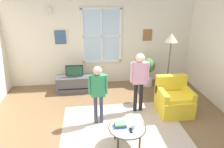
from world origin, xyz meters
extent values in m
cube|color=brown|center=(0.00, 0.00, -0.01)|extent=(6.23, 6.09, 0.02)
cube|color=silver|center=(0.00, 2.81, 1.31)|extent=(5.63, 0.12, 2.62)
cube|color=silver|center=(0.01, 2.74, 1.52)|extent=(1.14, 0.02, 1.60)
cube|color=white|center=(0.01, 2.72, 2.32)|extent=(1.20, 0.04, 0.06)
cube|color=white|center=(0.01, 2.72, 0.72)|extent=(1.20, 0.04, 0.06)
cube|color=white|center=(-0.56, 2.72, 1.52)|extent=(0.06, 0.04, 1.60)
cube|color=white|center=(0.58, 2.72, 1.52)|extent=(0.06, 0.04, 1.60)
cube|color=white|center=(0.01, 2.72, 1.52)|extent=(0.03, 0.04, 1.60)
cube|color=white|center=(0.01, 2.72, 1.52)|extent=(1.14, 0.04, 0.03)
cube|color=#38567A|center=(-1.21, 2.73, 1.51)|extent=(0.32, 0.03, 0.40)
cube|color=olive|center=(1.42, 2.73, 1.51)|extent=(0.28, 0.03, 0.34)
cylinder|color=silver|center=(-1.48, 2.72, 2.26)|extent=(0.24, 0.04, 0.24)
cube|color=#C6B29E|center=(0.25, 0.15, 0.00)|extent=(2.60, 2.20, 0.01)
cube|color=#4C4C51|center=(-0.83, 2.19, 0.23)|extent=(1.06, 0.43, 0.47)
cube|color=black|center=(-0.83, 1.97, 0.16)|extent=(0.96, 0.02, 0.02)
cylinder|color=#4C4C4C|center=(-0.83, 2.19, 0.49)|extent=(0.08, 0.08, 0.05)
cube|color=black|center=(-0.83, 2.19, 0.65)|extent=(0.50, 0.05, 0.31)
cube|color=#1E4C33|center=(-0.83, 2.16, 0.65)|extent=(0.46, 0.01, 0.27)
cube|color=yellow|center=(1.58, 0.69, 0.21)|extent=(0.76, 0.72, 0.42)
cube|color=yellow|center=(1.58, 0.99, 0.65)|extent=(0.76, 0.16, 0.45)
cube|color=yellow|center=(1.26, 0.69, 0.52)|extent=(0.12, 0.65, 0.20)
cube|color=yellow|center=(1.90, 0.69, 0.52)|extent=(0.12, 0.65, 0.20)
cube|color=yellow|center=(1.58, 0.64, 0.46)|extent=(0.61, 0.50, 0.08)
cylinder|color=#99B2B7|center=(0.23, -0.31, 0.40)|extent=(0.68, 0.68, 0.02)
torus|color=#3F3328|center=(0.23, -0.31, 0.40)|extent=(0.71, 0.71, 0.02)
cylinder|color=#33281E|center=(0.04, -0.11, 0.20)|extent=(0.04, 0.04, 0.40)
cylinder|color=#33281E|center=(0.43, -0.11, 0.20)|extent=(0.04, 0.04, 0.40)
cylinder|color=#33281E|center=(0.04, -0.51, 0.20)|extent=(0.04, 0.04, 0.40)
cylinder|color=#33281E|center=(0.43, -0.51, 0.20)|extent=(0.04, 0.04, 0.40)
cube|color=#3A56A6|center=(0.11, -0.26, 0.43)|extent=(0.24, 0.16, 0.03)
cube|color=#6C3E9A|center=(0.11, -0.26, 0.45)|extent=(0.21, 0.15, 0.02)
cube|color=#5FC65D|center=(0.11, -0.26, 0.47)|extent=(0.21, 0.16, 0.03)
cylinder|color=white|center=(0.34, -0.36, 0.46)|extent=(0.08, 0.08, 0.10)
cube|color=black|center=(0.28, -0.42, 0.42)|extent=(0.05, 0.14, 0.02)
cylinder|color=black|center=(0.67, 0.90, 0.37)|extent=(0.09, 0.09, 0.74)
cylinder|color=black|center=(0.81, 0.90, 0.37)|extent=(0.09, 0.09, 0.74)
cube|color=#DB9EBC|center=(0.74, 0.90, 1.00)|extent=(0.32, 0.17, 0.52)
sphere|color=beige|center=(0.74, 0.90, 1.37)|extent=(0.20, 0.20, 0.20)
cylinder|color=#DB9EBC|center=(0.55, 0.88, 1.03)|extent=(0.07, 0.07, 0.47)
cylinder|color=#DB9EBC|center=(0.93, 0.88, 1.03)|extent=(0.07, 0.07, 0.47)
cylinder|color=#333851|center=(-0.31, 0.50, 0.34)|extent=(0.08, 0.08, 0.68)
cylinder|color=#333851|center=(-0.19, 0.50, 0.34)|extent=(0.08, 0.08, 0.68)
cube|color=#338C59|center=(-0.25, 0.50, 0.92)|extent=(0.29, 0.15, 0.48)
sphere|color=#D8AD8C|center=(-0.25, 0.50, 1.25)|extent=(0.18, 0.18, 0.18)
cylinder|color=#338C59|center=(-0.42, 0.48, 0.94)|extent=(0.06, 0.06, 0.43)
cylinder|color=#338C59|center=(-0.08, 0.48, 0.94)|extent=(0.06, 0.06, 0.43)
cylinder|color=silver|center=(1.38, 2.36, 0.12)|extent=(0.35, 0.35, 0.24)
cylinder|color=#4C7238|center=(1.38, 2.36, 0.33)|extent=(0.02, 0.02, 0.18)
sphere|color=#437740|center=(1.38, 2.36, 0.65)|extent=(0.45, 0.45, 0.45)
cylinder|color=black|center=(1.68, 1.49, 0.01)|extent=(0.26, 0.26, 0.03)
cylinder|color=brown|center=(1.68, 1.49, 0.79)|extent=(0.03, 0.03, 1.58)
cone|color=beige|center=(1.68, 1.49, 1.68)|extent=(0.32, 0.32, 0.22)
camera|label=1|loc=(-0.43, -3.44, 2.74)|focal=33.09mm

